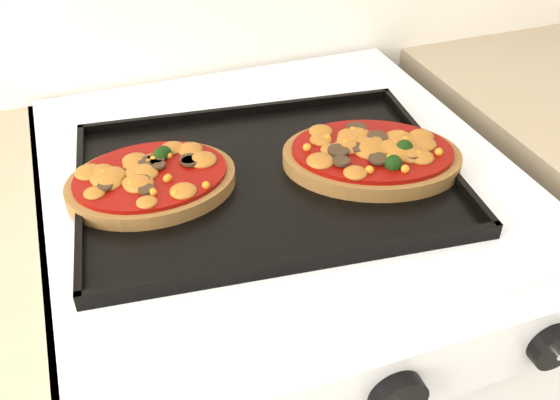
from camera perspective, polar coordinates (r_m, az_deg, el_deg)
name	(u,v)px	position (r m, az deg, el deg)	size (l,w,h in m)	color
stove	(278,384)	(1.13, -0.19, -16.48)	(0.60, 0.60, 0.91)	white
control_panel	(385,382)	(0.64, 9.62, -16.07)	(0.60, 0.02, 0.09)	white
knob_center	(398,397)	(0.63, 10.74, -17.32)	(0.06, 0.06, 0.02)	black
knob_right	(553,347)	(0.71, 23.65, -12.20)	(0.05, 0.05, 0.02)	black
baking_tray	(266,176)	(0.77, -1.27, 2.22)	(0.45, 0.33, 0.02)	black
pizza_left	(151,179)	(0.76, -11.69, 1.91)	(0.20, 0.16, 0.03)	brown
pizza_right	(372,154)	(0.79, 8.39, 4.16)	(0.22, 0.16, 0.03)	brown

